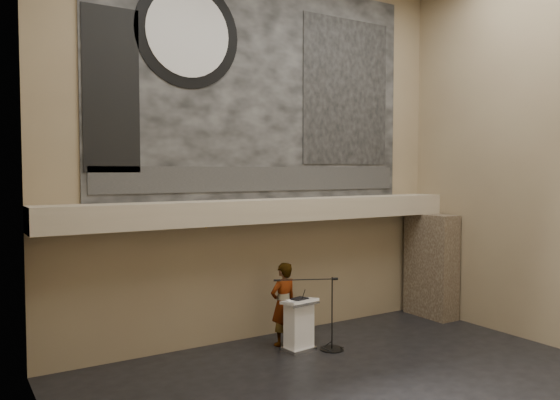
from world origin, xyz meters
TOP-DOWN VIEW (x-y plane):
  - floor at (0.00, 0.00)m, footprint 10.00×10.00m
  - wall_back at (0.00, 4.00)m, footprint 10.00×0.02m
  - wall_left at (-5.00, 0.00)m, footprint 0.02×8.00m
  - wall_right at (5.00, 0.00)m, footprint 0.02×8.00m
  - soffit at (0.00, 3.60)m, footprint 10.00×0.80m
  - sprinkler_left at (-1.60, 3.55)m, footprint 0.04×0.04m
  - sprinkler_right at (1.90, 3.55)m, footprint 0.04×0.04m
  - banner at (0.00, 3.97)m, footprint 8.00×0.05m
  - banner_text_strip at (0.00, 3.93)m, footprint 7.76×0.02m
  - banner_clock_rim at (-1.80, 3.93)m, footprint 2.30×0.02m
  - banner_clock_face at (-1.80, 3.91)m, footprint 1.84×0.02m
  - banner_building_print at (2.40, 3.93)m, footprint 2.60×0.02m
  - banner_brick_print at (-3.40, 3.93)m, footprint 1.10×0.02m
  - stone_pier at (4.65, 3.15)m, footprint 0.60×1.40m
  - lectern at (0.14, 2.66)m, footprint 0.75×0.57m
  - binder at (0.15, 2.64)m, footprint 0.38×0.33m
  - papers at (-0.04, 2.63)m, footprint 0.23×0.30m
  - speaker_person at (0.06, 3.15)m, footprint 0.72×0.52m
  - mic_stand at (0.74, 2.36)m, footprint 1.41×0.79m

SIDE VIEW (x-z plane):
  - floor at x=0.00m, z-range 0.00..0.00m
  - mic_stand at x=0.74m, z-range -0.54..1.03m
  - lectern at x=0.14m, z-range -0.01..1.12m
  - speaker_person at x=0.06m, z-range 0.00..1.83m
  - papers at x=-0.04m, z-range 1.10..1.10m
  - binder at x=0.15m, z-range 1.10..1.14m
  - stone_pier at x=4.65m, z-range 0.00..2.70m
  - sprinkler_left at x=-1.60m, z-range 2.64..2.70m
  - sprinkler_right at x=1.90m, z-range 2.64..2.70m
  - soffit at x=0.00m, z-range 2.70..3.20m
  - banner_text_strip at x=0.00m, z-range 3.38..3.93m
  - wall_back at x=0.00m, z-range 0.00..8.50m
  - wall_left at x=-5.00m, z-range 0.00..8.50m
  - wall_right at x=5.00m, z-range 0.00..8.50m
  - banner_brick_print at x=-3.40m, z-range 3.80..7.00m
  - banner at x=0.00m, z-range 3.20..8.20m
  - banner_building_print at x=2.40m, z-range 4.00..7.60m
  - banner_clock_rim at x=-1.80m, z-range 5.55..7.85m
  - banner_clock_face at x=-1.80m, z-range 5.78..7.62m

